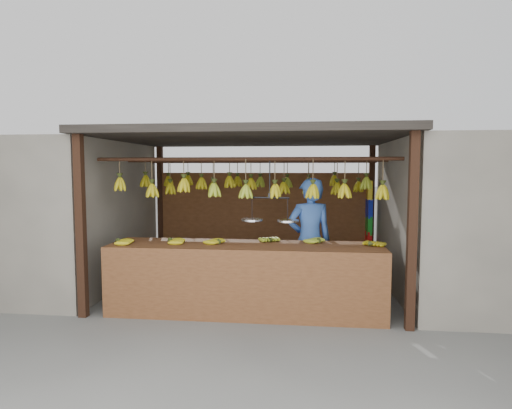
# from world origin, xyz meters

# --- Properties ---
(ground) EXTENTS (80.00, 80.00, 0.00)m
(ground) POSITION_xyz_m (0.00, 0.00, 0.00)
(ground) COLOR #5B5B57
(stall) EXTENTS (4.30, 3.30, 2.40)m
(stall) POSITION_xyz_m (0.00, 0.33, 1.97)
(stall) COLOR black
(stall) RESTS_ON ground
(neighbor_left) EXTENTS (3.00, 3.00, 2.30)m
(neighbor_left) POSITION_xyz_m (-3.60, 0.00, 1.15)
(neighbor_left) COLOR slate
(neighbor_left) RESTS_ON ground
(neighbor_right) EXTENTS (3.00, 3.00, 2.30)m
(neighbor_right) POSITION_xyz_m (3.60, 0.00, 1.15)
(neighbor_right) COLOR slate
(neighbor_right) RESTS_ON ground
(counter) EXTENTS (3.54, 0.80, 0.96)m
(counter) POSITION_xyz_m (0.02, -1.23, 0.71)
(counter) COLOR brown
(counter) RESTS_ON ground
(hanging_bananas) EXTENTS (3.62, 2.25, 0.39)m
(hanging_bananas) POSITION_xyz_m (0.00, 0.01, 1.62)
(hanging_bananas) COLOR #AF9F12
(hanging_bananas) RESTS_ON ground
(balance_scale) EXTENTS (0.74, 0.32, 0.81)m
(balance_scale) POSITION_xyz_m (0.32, -1.00, 1.25)
(balance_scale) COLOR black
(balance_scale) RESTS_ON ground
(vendor) EXTENTS (0.73, 0.58, 1.75)m
(vendor) POSITION_xyz_m (0.85, -0.60, 0.88)
(vendor) COLOR #3359A5
(vendor) RESTS_ON ground
(bag_bundles) EXTENTS (0.08, 0.26, 1.26)m
(bag_bundles) POSITION_xyz_m (1.94, 1.35, 1.02)
(bag_bundles) COLOR yellow
(bag_bundles) RESTS_ON ground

